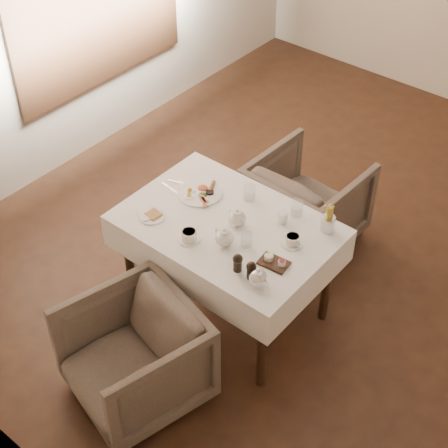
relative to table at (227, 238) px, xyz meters
name	(u,v)px	position (x,y,z in m)	size (l,w,h in m)	color
table	(227,238)	(0.00, 0.00, 0.00)	(1.28, 0.88, 0.75)	black
armchair_near	(134,357)	(0.01, -0.86, -0.31)	(0.70, 0.72, 0.66)	#4D4338
armchair_far	(307,201)	(-0.01, 0.92, -0.30)	(0.72, 0.74, 0.67)	#4D4338
breakfast_plate	(200,192)	(-0.31, 0.11, 0.13)	(0.28, 0.28, 0.04)	white
side_plate	(150,215)	(-0.40, -0.25, 0.12)	(0.18, 0.17, 0.02)	white
teapot_centre	(237,217)	(0.05, 0.03, 0.18)	(0.15, 0.11, 0.12)	white
teapot_front	(224,237)	(0.10, -0.16, 0.18)	(0.15, 0.12, 0.12)	white
creamer	(283,217)	(0.25, 0.22, 0.16)	(0.06, 0.06, 0.07)	white
teacup_near	(189,236)	(-0.08, -0.25, 0.15)	(0.14, 0.14, 0.07)	white
teacup_far	(292,240)	(0.41, 0.10, 0.15)	(0.13, 0.13, 0.06)	white
glass_left	(249,193)	(-0.04, 0.27, 0.17)	(0.07, 0.07, 0.10)	silver
glass_mid	(246,239)	(0.21, -0.08, 0.16)	(0.07, 0.07, 0.09)	silver
glass_right	(297,208)	(0.27, 0.33, 0.17)	(0.07, 0.07, 0.10)	silver
condiment_board	(274,262)	(0.42, -0.10, 0.13)	(0.18, 0.13, 0.04)	black
pepper_mill_left	(238,263)	(0.29, -0.27, 0.18)	(0.06, 0.06, 0.12)	black
pepper_mill_right	(251,270)	(0.39, -0.27, 0.18)	(0.06, 0.06, 0.12)	black
silver_pot	(258,277)	(0.45, -0.29, 0.18)	(0.12, 0.10, 0.13)	white
fries_cup	(328,220)	(0.50, 0.33, 0.20)	(0.08, 0.08, 0.18)	silver
cutlery_fork	(183,183)	(-0.47, 0.12, 0.12)	(0.02, 0.20, 0.00)	silver
cutlery_knife	(172,189)	(-0.48, 0.03, 0.12)	(0.01, 0.19, 0.00)	silver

